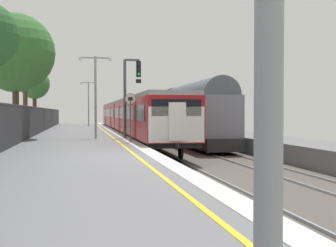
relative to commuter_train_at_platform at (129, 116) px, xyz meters
name	(u,v)px	position (x,y,z in m)	size (l,w,h in m)	color
ground	(217,172)	(0.54, -25.40, -1.88)	(17.40, 110.00, 1.21)	slate
commuter_train_at_platform	(129,116)	(0.00, 0.00, 0.00)	(2.83, 42.05, 3.81)	maroon
freight_train_adjacent_track	(177,112)	(4.00, -2.37, 0.36)	(2.60, 27.45, 4.79)	#232326
signal_gantry	(129,89)	(-1.47, -13.68, 1.80)	(1.10, 0.24, 4.90)	#47474C
speed_limit_sign	(130,111)	(-1.85, -17.69, 0.40)	(0.59, 0.08, 2.61)	#59595B
platform_lamp_mid	(95,89)	(-3.53, -13.44, 1.75)	(2.00, 0.20, 5.05)	#93999E
platform_lamp_far	(89,100)	(-3.53, 12.36, 1.85)	(2.00, 0.20, 5.24)	#93999E
background_tree_left	(24,57)	(-9.24, -0.82, 5.12)	(3.27, 3.27, 8.18)	#473323
background_tree_centre	(15,56)	(-8.36, -12.69, 3.78)	(4.77, 4.77, 7.63)	#473323
background_tree_right	(35,85)	(-9.43, 9.97, 3.36)	(3.33, 3.33, 6.43)	#473323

